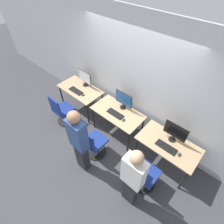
% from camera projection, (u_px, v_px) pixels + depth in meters
% --- Properties ---
extents(ground_plane, '(20.00, 20.00, 0.00)m').
position_uv_depth(ground_plane, '(109.00, 139.00, 4.37)').
color(ground_plane, '#3D3D42').
extents(wall_back, '(12.00, 0.05, 2.80)m').
position_uv_depth(wall_back, '(132.00, 79.00, 3.78)').
color(wall_back, '#B7BCC1').
rests_on(wall_back, ground_plane).
extents(desk_left, '(1.20, 0.65, 0.72)m').
position_uv_depth(desk_left, '(80.00, 91.00, 4.69)').
color(desk_left, tan).
rests_on(desk_left, ground_plane).
extents(monitor_left, '(0.46, 0.15, 0.44)m').
position_uv_depth(monitor_left, '(85.00, 78.00, 4.57)').
color(monitor_left, black).
rests_on(monitor_left, desk_left).
extents(keyboard_left, '(0.42, 0.16, 0.02)m').
position_uv_depth(keyboard_left, '(76.00, 91.00, 4.56)').
color(keyboard_left, black).
rests_on(keyboard_left, desk_left).
extents(mouse_left, '(0.06, 0.09, 0.03)m').
position_uv_depth(mouse_left, '(83.00, 95.00, 4.43)').
color(mouse_left, '#333333').
rests_on(mouse_left, desk_left).
extents(office_chair_left, '(0.48, 0.48, 0.90)m').
position_uv_depth(office_chair_left, '(62.00, 112.00, 4.51)').
color(office_chair_left, black).
rests_on(office_chair_left, ground_plane).
extents(desk_center, '(1.20, 0.65, 0.72)m').
position_uv_depth(desk_center, '(118.00, 114.00, 4.08)').
color(desk_center, tan).
rests_on(desk_center, ground_plane).
extents(monitor_center, '(0.46, 0.15, 0.44)m').
position_uv_depth(monitor_center, '(124.00, 100.00, 3.95)').
color(monitor_center, black).
rests_on(monitor_center, desk_center).
extents(keyboard_center, '(0.42, 0.16, 0.02)m').
position_uv_depth(keyboard_center, '(115.00, 114.00, 3.97)').
color(keyboard_center, black).
rests_on(keyboard_center, desk_center).
extents(mouse_center, '(0.06, 0.09, 0.03)m').
position_uv_depth(mouse_center, '(124.00, 120.00, 3.83)').
color(mouse_center, '#333333').
rests_on(mouse_center, desk_center).
extents(office_chair_center, '(0.48, 0.48, 0.90)m').
position_uv_depth(office_chair_center, '(93.00, 144.00, 3.82)').
color(office_chair_center, black).
rests_on(office_chair_center, ground_plane).
extents(person_center, '(0.36, 0.22, 1.68)m').
position_uv_depth(person_center, '(79.00, 141.00, 3.22)').
color(person_center, '#232328').
rests_on(person_center, ground_plane).
extents(desk_right, '(1.20, 0.65, 0.72)m').
position_uv_depth(desk_right, '(168.00, 146.00, 3.47)').
color(desk_right, tan).
rests_on(desk_right, ground_plane).
extents(monitor_right, '(0.46, 0.15, 0.44)m').
position_uv_depth(monitor_right, '(175.00, 132.00, 3.31)').
color(monitor_right, black).
rests_on(monitor_right, desk_right).
extents(keyboard_right, '(0.42, 0.16, 0.02)m').
position_uv_depth(keyboard_right, '(166.00, 147.00, 3.35)').
color(keyboard_right, black).
rests_on(keyboard_right, desk_right).
extents(mouse_right, '(0.06, 0.09, 0.03)m').
position_uv_depth(mouse_right, '(179.00, 155.00, 3.23)').
color(mouse_right, '#333333').
rests_on(mouse_right, desk_right).
extents(office_chair_right, '(0.48, 0.48, 0.90)m').
position_uv_depth(office_chair_right, '(144.00, 176.00, 3.31)').
color(office_chair_right, black).
rests_on(office_chair_right, ground_plane).
extents(person_right, '(0.36, 0.21, 1.59)m').
position_uv_depth(person_right, '(133.00, 178.00, 2.79)').
color(person_right, '#232328').
rests_on(person_right, ground_plane).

